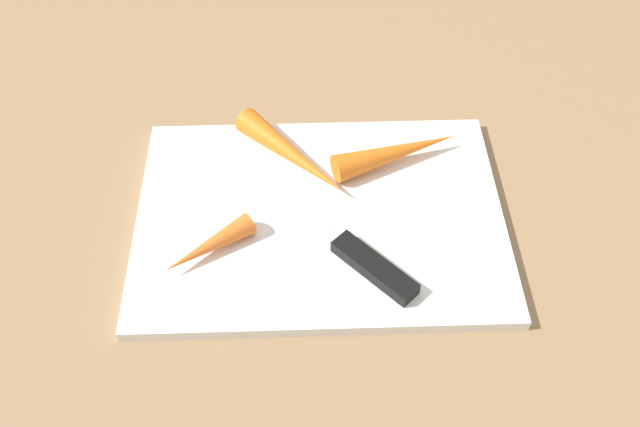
# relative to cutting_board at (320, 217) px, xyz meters

# --- Properties ---
(ground_plane) EXTENTS (1.40, 1.40, 0.00)m
(ground_plane) POSITION_rel_cutting_board_xyz_m (0.00, 0.00, -0.01)
(ground_plane) COLOR #8C6D4C
(cutting_board) EXTENTS (0.36, 0.26, 0.01)m
(cutting_board) POSITION_rel_cutting_board_xyz_m (0.00, 0.00, 0.00)
(cutting_board) COLOR white
(cutting_board) RESTS_ON ground_plane
(knife) EXTENTS (0.15, 0.16, 0.01)m
(knife) POSITION_rel_cutting_board_xyz_m (-0.04, 0.06, 0.01)
(knife) COLOR #B7B7BC
(knife) RESTS_ON cutting_board
(carrot_longest) EXTENTS (0.12, 0.13, 0.03)m
(carrot_longest) POSITION_rel_cutting_board_xyz_m (0.03, -0.07, 0.02)
(carrot_longest) COLOR orange
(carrot_longest) RESTS_ON cutting_board
(carrot_medium) EXTENTS (0.14, 0.07, 0.03)m
(carrot_medium) POSITION_rel_cutting_board_xyz_m (-0.08, -0.07, 0.02)
(carrot_medium) COLOR orange
(carrot_medium) RESTS_ON cutting_board
(carrot_shortest) EXTENTS (0.09, 0.07, 0.02)m
(carrot_shortest) POSITION_rel_cutting_board_xyz_m (0.11, 0.05, 0.02)
(carrot_shortest) COLOR orange
(carrot_shortest) RESTS_ON cutting_board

